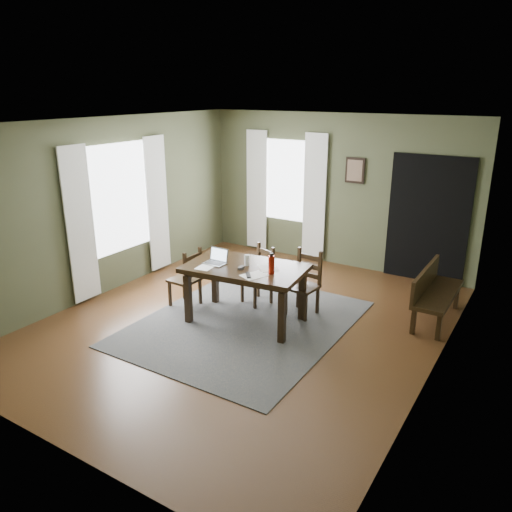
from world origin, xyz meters
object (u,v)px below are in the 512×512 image
Objects in this scene: bench at (433,290)px; water_bottle at (271,264)px; chair_back_left at (259,275)px; laptop at (217,259)px; dining_table at (245,273)px; chair_back_right at (304,284)px; chair_end at (187,279)px.

water_bottle is (-1.74, -1.47, 0.49)m from bench.
laptop is at bearing -87.52° from chair_back_left.
water_bottle reaches higher than chair_back_left.
chair_back_left reaches higher than dining_table.
dining_table is 1.84× the size of chair_back_right.
chair_end is (-1.00, -0.04, -0.27)m from dining_table.
laptop is 1.07× the size of water_bottle.
water_bottle reaches higher than bench.
laptop reaches higher than dining_table.
laptop is 0.85m from water_bottle.
laptop is (-0.41, -0.10, 0.15)m from dining_table.
dining_table is at bearing 94.14° from chair_end.
bench is 3.02m from laptop.
chair_back_left is 3.15× the size of water_bottle.
bench is at bearing 26.11° from dining_table.
chair_back_left is at bearing 73.35° from laptop.
dining_table is 0.90m from chair_back_right.
water_bottle is (0.85, 0.04, 0.08)m from laptop.
chair_end is 1.53m from water_bottle.
water_bottle is at bearing 90.99° from chair_end.
water_bottle is (1.44, -0.02, 0.50)m from chair_end.
laptop reaches higher than bench.
dining_table is 1.04m from chair_end.
dining_table is 0.50m from water_bottle.
chair_back_right is at bearing 79.08° from water_bottle.
laptop is at bearing -177.59° from water_bottle.
chair_back_right is 1.78m from bench.
dining_table is 1.91× the size of chair_end.
water_bottle is at bearing 130.11° from bench.
dining_table is at bearing 14.29° from laptop.
chair_end is 3.50m from bench.
water_bottle is (0.44, -0.06, 0.23)m from dining_table.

